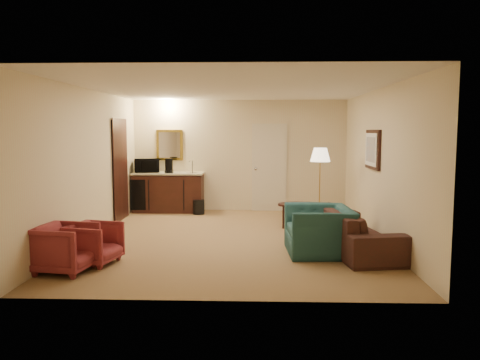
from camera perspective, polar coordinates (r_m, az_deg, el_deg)
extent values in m
plane|color=olive|center=(8.24, -0.79, -7.19)|extent=(6.00, 6.00, 0.00)
cube|color=beige|center=(11.03, -0.05, 2.99)|extent=(5.00, 0.02, 2.60)
cube|color=beige|center=(8.53, -17.82, 1.82)|extent=(0.02, 6.00, 2.60)
cube|color=beige|center=(8.31, 16.71, 1.75)|extent=(0.02, 6.00, 2.60)
cube|color=white|center=(8.05, -0.81, 11.13)|extent=(5.00, 6.00, 0.02)
cube|color=beige|center=(11.02, 3.58, 1.54)|extent=(0.82, 0.06, 2.05)
cube|color=black|center=(10.16, -14.39, 1.13)|extent=(0.06, 0.98, 2.10)
cube|color=yellow|center=(11.17, -8.57, 4.24)|extent=(0.62, 0.04, 0.72)
cube|color=black|center=(8.67, 15.83, 3.60)|extent=(0.06, 0.90, 0.70)
cube|color=#351611|center=(11.01, -8.72, -1.47)|extent=(1.64, 0.58, 0.92)
imported|color=black|center=(7.61, 13.83, -5.09)|extent=(0.99, 2.31, 0.88)
imported|color=#1F494F|center=(7.31, 9.64, -5.12)|extent=(0.77, 1.13, 0.96)
imported|color=maroon|center=(6.70, -20.53, -7.52)|extent=(0.75, 0.78, 0.72)
imported|color=maroon|center=(6.98, -17.35, -7.15)|extent=(0.72, 0.75, 0.65)
cube|color=black|center=(9.16, 7.27, -4.35)|extent=(0.99, 0.85, 0.48)
cube|color=#B4893C|center=(9.74, 9.69, -0.61)|extent=(0.52, 0.52, 1.55)
cylinder|color=black|center=(10.65, -5.05, -3.30)|extent=(0.31, 0.31, 0.32)
imported|color=black|center=(11.06, -11.31, 1.90)|extent=(0.62, 0.44, 0.38)
cylinder|color=black|center=(10.84, -8.65, 1.73)|extent=(0.20, 0.20, 0.33)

